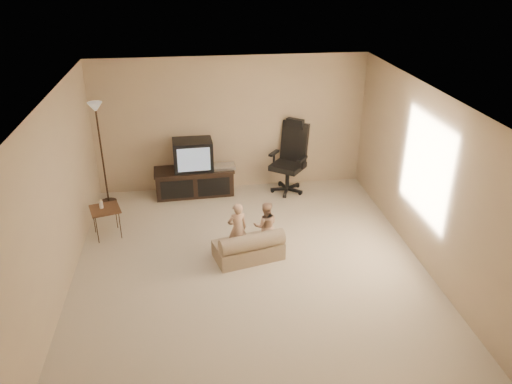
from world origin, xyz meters
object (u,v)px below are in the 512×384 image
side_table (105,209)px  toddler_left (237,229)px  office_chair (290,166)px  tv_stand (194,172)px  floor_lamp (99,131)px  child_sofa (249,248)px  toddler_right (266,226)px

side_table → toddler_left: toddler_left is taller
office_chair → tv_stand: bearing=-144.8°
tv_stand → floor_lamp: floor_lamp is taller
floor_lamp → child_sofa: (2.32, -2.17, -1.17)m
child_sofa → toddler_right: size_ratio=1.38×
tv_stand → toddler_right: tv_stand is taller
office_chair → toddler_right: (-0.76, -2.00, -0.10)m
floor_lamp → toddler_left: bearing=-42.5°
tv_stand → floor_lamp: (-1.58, -0.17, 0.92)m
tv_stand → side_table: bearing=-139.3°
tv_stand → office_chair: office_chair is taller
side_table → toddler_left: size_ratio=0.79×
toddler_left → floor_lamp: bearing=-55.9°
office_chair → side_table: office_chair is taller
floor_lamp → toddler_left: 3.08m
side_table → floor_lamp: (-0.14, 1.19, 0.89)m
tv_stand → office_chair: bearing=-5.1°
office_chair → toddler_right: office_chair is taller
office_chair → side_table: (-3.22, -1.28, -0.02)m
floor_lamp → child_sofa: size_ratio=1.73×
toddler_right → office_chair: bearing=-107.7°
office_chair → child_sofa: (-1.04, -2.27, -0.30)m
side_table → toddler_right: toddler_right is taller
tv_stand → floor_lamp: size_ratio=0.81×
tv_stand → child_sofa: size_ratio=1.39×
office_chair → toddler_left: (-1.20, -2.07, -0.07)m
tv_stand → floor_lamp: 1.83m
side_table → tv_stand: bearing=43.5°
toddler_right → tv_stand: bearing=-60.5°
tv_stand → toddler_left: 2.23m
toddler_left → child_sofa: bearing=115.5°
office_chair → child_sofa: office_chair is taller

